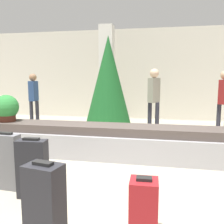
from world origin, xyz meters
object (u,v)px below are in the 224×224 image
Objects in this scene: pillar at (107,74)px; suitcase_4 at (7,161)px; traveler_0 at (34,95)px; suitcase_2 at (33,169)px; suitcase_3 at (144,208)px; decorated_tree at (108,82)px; suitcase_0 at (45,204)px; potted_plant_0 at (6,108)px; traveler_2 at (154,95)px; traveler_1 at (224,97)px.

suitcase_4 is at bearing -91.90° from pillar.
traveler_0 is (-2.06, -1.20, -0.65)m from pillar.
suitcase_4 reaches higher than suitcase_2.
suitcase_4 is (-0.47, 0.16, 0.01)m from suitcase_2.
pillar is at bearing 91.34° from suitcase_4.
suitcase_2 is 1.30× the size of suitcase_3.
suitcase_4 is 0.30× the size of decorated_tree.
suitcase_4 reaches higher than suitcase_0.
suitcase_2 is at bearing -49.11° from potted_plant_0.
decorated_tree is at bearing 83.74° from suitcase_2.
traveler_2 is (1.63, -1.50, -0.56)m from pillar.
pillar is at bearing 103.49° from suitcase_3.
suitcase_0 is at bearing 26.90° from traveler_2.
suitcase_2 is 0.50m from suitcase_4.
traveler_0 is (-0.82, 2.60, 0.08)m from potted_plant_0.
suitcase_2 is (-0.55, 0.77, 0.00)m from suitcase_0.
suitcase_3 is at bearing -37.70° from potted_plant_0.
traveler_2 is (-1.81, -0.18, 0.04)m from traveler_1.
traveler_0 is 5.50m from traveler_1.
suitcase_4 is 0.45× the size of traveler_2.
traveler_2 reaches higher than suitcase_3.
suitcase_2 is at bearing -15.78° from suitcase_4.
traveler_1 is at bearing -92.73° from traveler_0.
decorated_tree is (-1.28, 4.31, 1.10)m from suitcase_3.
potted_plant_0 is 0.31× the size of traveler_2.
traveler_1 is at bearing 51.70° from suitcase_4.
suitcase_0 is 1.38m from suitcase_4.
traveler_0 reaches higher than suitcase_2.
potted_plant_0 is at bearing -163.92° from traveler_0.
traveler_1 is at bearing 132.00° from traveler_2.
pillar is at bearing 71.89° from potted_plant_0.
suitcase_4 is 0.49× the size of traveler_0.
traveler_0 is 0.62× the size of decorated_tree.
suitcase_2 is at bearing -0.41° from traveler_1.
pillar is 3.73m from traveler_1.
decorated_tree is (1.67, 2.03, 0.50)m from potted_plant_0.
decorated_tree reaches higher than suitcase_3.
suitcase_4 is 1.99m from potted_plant_0.
traveler_0 is (-3.77, 4.88, 0.67)m from suitcase_3.
traveler_1 reaches higher than suitcase_2.
suitcase_0 reaches higher than suitcase_3.
potted_plant_0 is 0.32× the size of traveler_1.
traveler_2 is at bearing 12.35° from decorated_tree.
pillar is at bearing 88.87° from suitcase_2.
traveler_1 is 3.06m from decorated_tree.
traveler_0 is (-2.90, 5.14, 0.58)m from suitcase_0.
traveler_2 is (0.80, 4.84, 0.67)m from suitcase_0.
suitcase_0 is at bearing -165.64° from suitcase_3.
suitcase_0 is 1.42× the size of potted_plant_0.
suitcase_0 is 4.95m from traveler_2.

